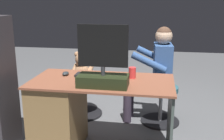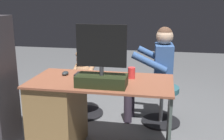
{
  "view_description": "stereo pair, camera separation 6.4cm",
  "coord_description": "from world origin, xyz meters",
  "px_view_note": "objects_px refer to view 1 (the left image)",
  "views": [
    {
      "loc": [
        -0.49,
        2.77,
        1.48
      ],
      "look_at": [
        -0.03,
        0.03,
        0.74
      ],
      "focal_mm": 43.9,
      "sensor_mm": 36.0,
      "label": 1
    },
    {
      "loc": [
        -0.56,
        2.76,
        1.48
      ],
      "look_at": [
        -0.03,
        0.03,
        0.74
      ],
      "focal_mm": 43.9,
      "sensor_mm": 36.0,
      "label": 2
    }
  ],
  "objects_px": {
    "visitor_chair": "(161,101)",
    "keyboard": "(97,75)",
    "tv_remote": "(80,80)",
    "office_chair_teddy": "(83,95)",
    "cup": "(132,73)",
    "computer_mouse": "(66,74)",
    "teddy_bear": "(82,68)",
    "monitor": "(103,70)",
    "desk": "(67,113)",
    "person": "(155,67)"
  },
  "relations": [
    {
      "from": "visitor_chair",
      "to": "keyboard",
      "type": "bearing_deg",
      "value": 45.45
    },
    {
      "from": "tv_remote",
      "to": "office_chair_teddy",
      "type": "height_order",
      "value": "tv_remote"
    },
    {
      "from": "cup",
      "to": "office_chair_teddy",
      "type": "height_order",
      "value": "cup"
    },
    {
      "from": "computer_mouse",
      "to": "office_chair_teddy",
      "type": "xyz_separation_m",
      "value": [
        0.04,
        -0.73,
        -0.49
      ]
    },
    {
      "from": "teddy_bear",
      "to": "visitor_chair",
      "type": "xyz_separation_m",
      "value": [
        -0.99,
        0.08,
        -0.35
      ]
    },
    {
      "from": "monitor",
      "to": "tv_remote",
      "type": "height_order",
      "value": "monitor"
    },
    {
      "from": "cup",
      "to": "tv_remote",
      "type": "bearing_deg",
      "value": 19.99
    },
    {
      "from": "office_chair_teddy",
      "to": "teddy_bear",
      "type": "bearing_deg",
      "value": -90.0
    },
    {
      "from": "monitor",
      "to": "computer_mouse",
      "type": "relative_size",
      "value": 5.53
    },
    {
      "from": "monitor",
      "to": "teddy_bear",
      "type": "distance_m",
      "value": 1.15
    },
    {
      "from": "desk",
      "to": "visitor_chair",
      "type": "distance_m",
      "value": 1.2
    },
    {
      "from": "desk",
      "to": "teddy_bear",
      "type": "distance_m",
      "value": 0.89
    },
    {
      "from": "monitor",
      "to": "computer_mouse",
      "type": "xyz_separation_m",
      "value": [
        0.43,
        -0.27,
        -0.13
      ]
    },
    {
      "from": "keyboard",
      "to": "office_chair_teddy",
      "type": "xyz_separation_m",
      "value": [
        0.35,
        -0.71,
        -0.48
      ]
    },
    {
      "from": "desk",
      "to": "teddy_bear",
      "type": "bearing_deg",
      "value": -84.83
    },
    {
      "from": "computer_mouse",
      "to": "person",
      "type": "xyz_separation_m",
      "value": [
        -0.86,
        -0.67,
        -0.07
      ]
    },
    {
      "from": "cup",
      "to": "visitor_chair",
      "type": "height_order",
      "value": "cup"
    },
    {
      "from": "office_chair_teddy",
      "to": "tv_remote",
      "type": "bearing_deg",
      "value": 104.8
    },
    {
      "from": "computer_mouse",
      "to": "teddy_bear",
      "type": "bearing_deg",
      "value": -86.82
    },
    {
      "from": "office_chair_teddy",
      "to": "computer_mouse",
      "type": "bearing_deg",
      "value": 93.24
    },
    {
      "from": "person",
      "to": "desk",
      "type": "bearing_deg",
      "value": 43.29
    },
    {
      "from": "teddy_bear",
      "to": "visitor_chair",
      "type": "relative_size",
      "value": 0.8
    },
    {
      "from": "monitor",
      "to": "office_chair_teddy",
      "type": "xyz_separation_m",
      "value": [
        0.47,
        -1.0,
        -0.61
      ]
    },
    {
      "from": "desk",
      "to": "visitor_chair",
      "type": "height_order",
      "value": "desk"
    },
    {
      "from": "monitor",
      "to": "teddy_bear",
      "type": "height_order",
      "value": "monitor"
    },
    {
      "from": "keyboard",
      "to": "computer_mouse",
      "type": "distance_m",
      "value": 0.31
    },
    {
      "from": "keyboard",
      "to": "cup",
      "type": "xyz_separation_m",
      "value": [
        -0.34,
        0.0,
        0.04
      ]
    },
    {
      "from": "teddy_bear",
      "to": "monitor",
      "type": "bearing_deg",
      "value": 114.95
    },
    {
      "from": "cup",
      "to": "person",
      "type": "height_order",
      "value": "person"
    },
    {
      "from": "computer_mouse",
      "to": "cup",
      "type": "xyz_separation_m",
      "value": [
        -0.66,
        -0.01,
        0.03
      ]
    },
    {
      "from": "cup",
      "to": "teddy_bear",
      "type": "relative_size",
      "value": 0.28
    },
    {
      "from": "office_chair_teddy",
      "to": "visitor_chair",
      "type": "relative_size",
      "value": 1.06
    },
    {
      "from": "computer_mouse",
      "to": "teddy_bear",
      "type": "height_order",
      "value": "teddy_bear"
    },
    {
      "from": "keyboard",
      "to": "cup",
      "type": "distance_m",
      "value": 0.35
    },
    {
      "from": "tv_remote",
      "to": "person",
      "type": "height_order",
      "value": "person"
    },
    {
      "from": "desk",
      "to": "keyboard",
      "type": "bearing_deg",
      "value": -155.83
    },
    {
      "from": "cup",
      "to": "person",
      "type": "xyz_separation_m",
      "value": [
        -0.2,
        -0.66,
        -0.1
      ]
    },
    {
      "from": "tv_remote",
      "to": "teddy_bear",
      "type": "bearing_deg",
      "value": -71.91
    },
    {
      "from": "desk",
      "to": "visitor_chair",
      "type": "bearing_deg",
      "value": -139.85
    },
    {
      "from": "office_chair_teddy",
      "to": "person",
      "type": "distance_m",
      "value": 0.99
    },
    {
      "from": "keyboard",
      "to": "tv_remote",
      "type": "relative_size",
      "value": 2.8
    },
    {
      "from": "monitor",
      "to": "tv_remote",
      "type": "relative_size",
      "value": 3.54
    },
    {
      "from": "desk",
      "to": "monitor",
      "type": "height_order",
      "value": "monitor"
    },
    {
      "from": "desk",
      "to": "person",
      "type": "bearing_deg",
      "value": -136.71
    },
    {
      "from": "teddy_bear",
      "to": "computer_mouse",
      "type": "bearing_deg",
      "value": 93.18
    },
    {
      "from": "keyboard",
      "to": "computer_mouse",
      "type": "height_order",
      "value": "computer_mouse"
    },
    {
      "from": "desk",
      "to": "monitor",
      "type": "distance_m",
      "value": 0.66
    },
    {
      "from": "keyboard",
      "to": "visitor_chair",
      "type": "distance_m",
      "value": 1.02
    },
    {
      "from": "tv_remote",
      "to": "visitor_chair",
      "type": "height_order",
      "value": "tv_remote"
    },
    {
      "from": "keyboard",
      "to": "computer_mouse",
      "type": "relative_size",
      "value": 4.38
    }
  ]
}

